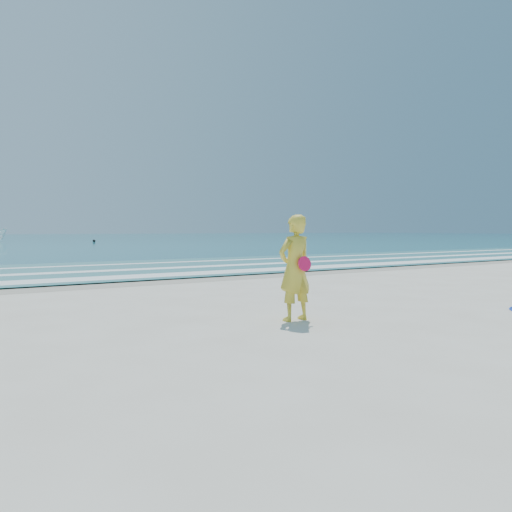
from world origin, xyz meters
TOP-DOWN VIEW (x-y plane):
  - ground at (0.00, 0.00)m, footprint 400.00×400.00m
  - wet_sand at (0.00, 9.00)m, footprint 400.00×2.40m
  - shallow at (0.00, 14.00)m, footprint 400.00×10.00m
  - foam_near at (0.00, 10.30)m, footprint 400.00×1.40m
  - foam_mid at (0.00, 13.20)m, footprint 400.00×0.90m
  - foam_far at (0.00, 16.50)m, footprint 400.00×0.60m
  - buoy at (10.18, 58.70)m, footprint 0.37×0.37m
  - woman at (-1.21, 1.02)m, footprint 0.73×0.51m

SIDE VIEW (x-z plane):
  - ground at x=0.00m, z-range 0.00..0.00m
  - wet_sand at x=0.00m, z-range 0.00..0.00m
  - shallow at x=0.00m, z-range 0.04..0.05m
  - foam_near at x=0.00m, z-range 0.05..0.06m
  - foam_mid at x=0.00m, z-range 0.05..0.06m
  - foam_far at x=0.00m, z-range 0.05..0.06m
  - buoy at x=10.18m, z-range 0.04..0.41m
  - woman at x=-1.21m, z-range 0.00..1.90m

